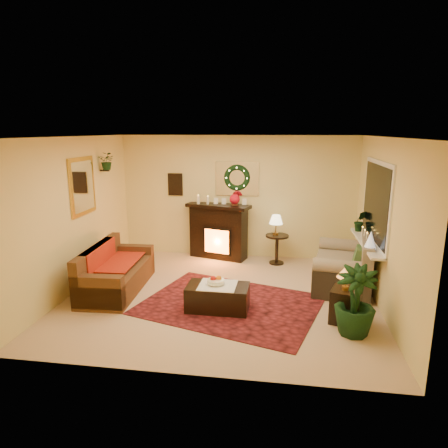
# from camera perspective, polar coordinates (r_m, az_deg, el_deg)

# --- Properties ---
(floor) EXTENTS (5.00, 5.00, 0.00)m
(floor) POSITION_cam_1_polar(r_m,az_deg,el_deg) (6.78, -0.44, -10.18)
(floor) COLOR beige
(floor) RESTS_ON ground
(ceiling) EXTENTS (5.00, 5.00, 0.00)m
(ceiling) POSITION_cam_1_polar(r_m,az_deg,el_deg) (6.22, -0.49, 12.35)
(ceiling) COLOR white
(ceiling) RESTS_ON ground
(wall_back) EXTENTS (5.00, 5.00, 0.00)m
(wall_back) POSITION_cam_1_polar(r_m,az_deg,el_deg) (8.57, 1.87, 3.86)
(wall_back) COLOR #EFD88C
(wall_back) RESTS_ON ground
(wall_front) EXTENTS (5.00, 5.00, 0.00)m
(wall_front) POSITION_cam_1_polar(r_m,az_deg,el_deg) (4.25, -5.19, -6.00)
(wall_front) COLOR #EFD88C
(wall_front) RESTS_ON ground
(wall_left) EXTENTS (4.50, 4.50, 0.00)m
(wall_left) POSITION_cam_1_polar(r_m,az_deg,el_deg) (7.20, -20.54, 1.20)
(wall_left) COLOR #EFD88C
(wall_left) RESTS_ON ground
(wall_right) EXTENTS (4.50, 4.50, 0.00)m
(wall_right) POSITION_cam_1_polar(r_m,az_deg,el_deg) (6.49, 21.91, -0.16)
(wall_right) COLOR #EFD88C
(wall_right) RESTS_ON ground
(area_rug) EXTENTS (3.12, 2.67, 0.01)m
(area_rug) POSITION_cam_1_polar(r_m,az_deg,el_deg) (6.45, 0.89, -11.41)
(area_rug) COLOR #640405
(area_rug) RESTS_ON floor
(sofa) EXTENTS (0.89, 1.87, 0.79)m
(sofa) POSITION_cam_1_polar(r_m,az_deg,el_deg) (7.11, -15.08, -5.83)
(sofa) COLOR #49261D
(sofa) RESTS_ON floor
(red_throw) EXTENTS (0.73, 1.18, 0.02)m
(red_throw) POSITION_cam_1_polar(r_m,az_deg,el_deg) (7.28, -15.17, -5.16)
(red_throw) COLOR #BC371F
(red_throw) RESTS_ON sofa
(fireplace) EXTENTS (1.26, 0.70, 1.10)m
(fireplace) POSITION_cam_1_polar(r_m,az_deg,el_deg) (8.57, -0.79, -1.26)
(fireplace) COLOR black
(fireplace) RESTS_ON floor
(poinsettia) EXTENTS (0.22, 0.22, 0.22)m
(poinsettia) POSITION_cam_1_polar(r_m,az_deg,el_deg) (8.31, 1.54, 3.57)
(poinsettia) COLOR red
(poinsettia) RESTS_ON fireplace
(mantel_candle_a) EXTENTS (0.07, 0.07, 0.20)m
(mantel_candle_a) POSITION_cam_1_polar(r_m,az_deg,el_deg) (8.45, -3.69, 3.44)
(mantel_candle_a) COLOR #FFFDCE
(mantel_candle_a) RESTS_ON fireplace
(mantel_candle_b) EXTENTS (0.06, 0.06, 0.17)m
(mantel_candle_b) POSITION_cam_1_polar(r_m,az_deg,el_deg) (8.41, -2.33, 3.40)
(mantel_candle_b) COLOR white
(mantel_candle_b) RESTS_ON fireplace
(mantel_mirror) EXTENTS (0.92, 0.02, 0.72)m
(mantel_mirror) POSITION_cam_1_polar(r_m,az_deg,el_deg) (8.49, 1.88, 6.50)
(mantel_mirror) COLOR white
(mantel_mirror) RESTS_ON wall_back
(wreath) EXTENTS (0.55, 0.11, 0.55)m
(wreath) POSITION_cam_1_polar(r_m,az_deg,el_deg) (8.45, 1.85, 6.61)
(wreath) COLOR #194719
(wreath) RESTS_ON wall_back
(wall_art) EXTENTS (0.32, 0.03, 0.48)m
(wall_art) POSITION_cam_1_polar(r_m,az_deg,el_deg) (8.77, -6.97, 5.64)
(wall_art) COLOR #381E11
(wall_art) RESTS_ON wall_back
(gold_mirror) EXTENTS (0.03, 0.84, 1.00)m
(gold_mirror) POSITION_cam_1_polar(r_m,az_deg,el_deg) (7.37, -19.57, 5.11)
(gold_mirror) COLOR gold
(gold_mirror) RESTS_ON wall_left
(hanging_plant) EXTENTS (0.33, 0.28, 0.36)m
(hanging_plant) POSITION_cam_1_polar(r_m,az_deg,el_deg) (7.96, -16.28, 7.48)
(hanging_plant) COLOR #194719
(hanging_plant) RESTS_ON wall_left
(loveseat) EXTENTS (1.17, 1.72, 0.92)m
(loveseat) POSITION_cam_1_polar(r_m,az_deg,el_deg) (7.38, 16.62, -5.31)
(loveseat) COLOR gray
(loveseat) RESTS_ON floor
(window_frame) EXTENTS (0.03, 1.86, 1.36)m
(window_frame) POSITION_cam_1_polar(r_m,az_deg,el_deg) (6.96, 20.96, 2.89)
(window_frame) COLOR white
(window_frame) RESTS_ON wall_right
(window_glass) EXTENTS (0.02, 1.70, 1.22)m
(window_glass) POSITION_cam_1_polar(r_m,az_deg,el_deg) (6.96, 20.83, 2.89)
(window_glass) COLOR black
(window_glass) RESTS_ON wall_right
(window_sill) EXTENTS (0.22, 1.86, 0.04)m
(window_sill) POSITION_cam_1_polar(r_m,az_deg,el_deg) (7.09, 19.67, -2.49)
(window_sill) COLOR white
(window_sill) RESTS_ON wall_right
(mini_tree) EXTENTS (0.18, 0.18, 0.27)m
(mini_tree) POSITION_cam_1_polar(r_m,az_deg,el_deg) (6.60, 20.21, -2.12)
(mini_tree) COLOR white
(mini_tree) RESTS_ON window_sill
(sill_plant) EXTENTS (0.27, 0.22, 0.49)m
(sill_plant) POSITION_cam_1_polar(r_m,az_deg,el_deg) (7.69, 18.87, 0.43)
(sill_plant) COLOR #1D3C1B
(sill_plant) RESTS_ON window_sill
(side_table_round) EXTENTS (0.51, 0.51, 0.61)m
(side_table_round) POSITION_cam_1_polar(r_m,az_deg,el_deg) (8.30, 7.55, -3.48)
(side_table_round) COLOR #422219
(side_table_round) RESTS_ON floor
(lamp_cream) EXTENTS (0.27, 0.27, 0.42)m
(lamp_cream) POSITION_cam_1_polar(r_m,az_deg,el_deg) (8.16, 7.44, 0.28)
(lamp_cream) COLOR #FFEFBA
(lamp_cream) RESTS_ON side_table_round
(end_table_square) EXTENTS (0.50, 0.50, 0.49)m
(end_table_square) POSITION_cam_1_polar(r_m,az_deg,el_deg) (6.08, 17.01, -10.90)
(end_table_square) COLOR #50261D
(end_table_square) RESTS_ON floor
(lamp_tiffany) EXTENTS (0.26, 0.26, 0.38)m
(lamp_tiffany) POSITION_cam_1_polar(r_m,az_deg,el_deg) (5.88, 17.06, -6.75)
(lamp_tiffany) COLOR orange
(lamp_tiffany) RESTS_ON end_table_square
(coffee_table) EXTENTS (0.95, 0.53, 0.39)m
(coffee_table) POSITION_cam_1_polar(r_m,az_deg,el_deg) (6.21, -0.90, -10.37)
(coffee_table) COLOR #4D2213
(coffee_table) RESTS_ON floor
(fruit_bowl) EXTENTS (0.26, 0.26, 0.06)m
(fruit_bowl) POSITION_cam_1_polar(r_m,az_deg,el_deg) (6.15, -1.19, -8.20)
(fruit_bowl) COLOR white
(fruit_bowl) RESTS_ON coffee_table
(floor_palm) EXTENTS (1.82, 1.82, 2.87)m
(floor_palm) POSITION_cam_1_polar(r_m,az_deg,el_deg) (5.70, 18.21, -10.68)
(floor_palm) COLOR #286131
(floor_palm) RESTS_ON floor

